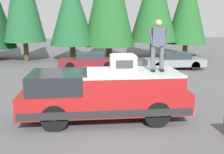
% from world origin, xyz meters
% --- Properties ---
extents(ground_plane, '(90.00, 90.00, 0.00)m').
position_xyz_m(ground_plane, '(0.00, 0.00, 0.00)').
color(ground_plane, '#565659').
extents(pickup_truck, '(2.01, 5.54, 1.65)m').
position_xyz_m(pickup_truck, '(0.27, -0.15, 0.87)').
color(pickup_truck, maroon).
rests_on(pickup_truck, ground).
extents(compressor_unit, '(0.65, 0.84, 0.56)m').
position_xyz_m(compressor_unit, '(0.38, -0.78, 1.93)').
color(compressor_unit, silver).
rests_on(compressor_unit, pickup_truck).
extents(person_on_truck_bed, '(0.29, 0.72, 1.69)m').
position_xyz_m(person_on_truck_bed, '(0.14, -1.88, 2.55)').
color(person_on_truck_bed, '#4C515B').
rests_on(person_on_truck_bed, pickup_truck).
extents(parked_car_grey, '(1.64, 4.10, 1.16)m').
position_xyz_m(parked_car_grey, '(9.36, -5.70, 0.58)').
color(parked_car_grey, gray).
rests_on(parked_car_grey, ground).
extents(parked_car_maroon, '(1.64, 4.10, 1.16)m').
position_xyz_m(parked_car_maroon, '(9.91, 0.22, 0.58)').
color(parked_car_maroon, maroon).
rests_on(parked_car_maroon, ground).
extents(conifer_far_left, '(3.71, 3.71, 8.07)m').
position_xyz_m(conifer_far_left, '(15.53, -8.86, 4.64)').
color(conifer_far_left, '#4C3826').
rests_on(conifer_far_left, ground).
extents(conifer_left, '(4.25, 4.25, 8.72)m').
position_xyz_m(conifer_left, '(15.22, -5.67, 5.09)').
color(conifer_left, '#4C3826').
rests_on(conifer_left, ground).
extents(conifer_center_right, '(3.79, 3.79, 7.37)m').
position_xyz_m(conifer_center_right, '(14.66, 1.55, 4.31)').
color(conifer_center_right, '#4C3826').
rests_on(conifer_center_right, ground).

